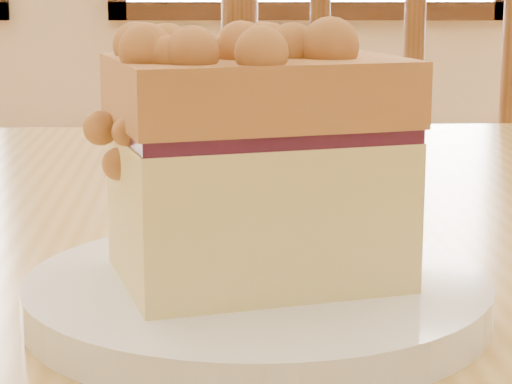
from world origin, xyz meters
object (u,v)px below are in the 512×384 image
cafe_table_main (397,380)px  plate (257,296)px  cake_slice (258,154)px  cafe_chair_main (420,279)px

cafe_table_main → plate: bearing=-123.4°
cafe_table_main → cake_slice: 0.23m
plate → cake_slice: size_ratio=1.47×
cafe_table_main → cake_slice: size_ratio=9.75×
cafe_table_main → cafe_chair_main: (0.13, 0.65, -0.14)m
plate → cake_slice: (0.00, -0.00, 0.06)m
cafe_chair_main → cake_slice: cafe_chair_main is taller
cafe_chair_main → plate: (-0.21, -0.79, 0.24)m
cafe_table_main → plate: plate is taller
cafe_chair_main → cake_slice: bearing=90.4°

